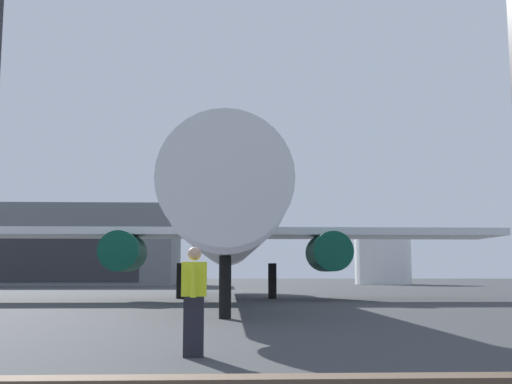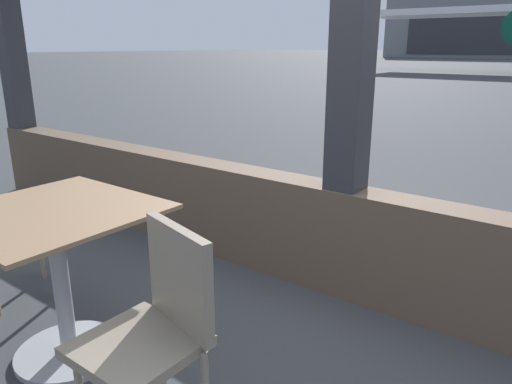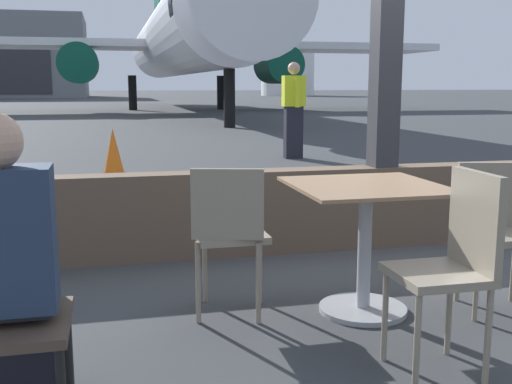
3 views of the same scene
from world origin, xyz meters
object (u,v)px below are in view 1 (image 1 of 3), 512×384
Objects in this scene: distant_hangar at (80,246)px; fuel_storage_tank at (383,258)px; airplane at (227,225)px; ground_crew_worker at (194,299)px.

distant_hangar reaches higher than fuel_storage_tank.
airplane reaches higher than fuel_storage_tank.
ground_crew_worker is 68.26m from fuel_storage_tank.
fuel_storage_tank reaches higher than ground_crew_worker.
fuel_storage_tank is at bearing 73.80° from ground_crew_worker.
distant_hangar is at bearing 111.66° from airplane.
airplane reaches higher than ground_crew_worker.
ground_crew_worker is 0.26× the size of fuel_storage_tank.
airplane is at bearing -112.28° from fuel_storage_tank.
ground_crew_worker is at bearing -75.37° from distant_hangar.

